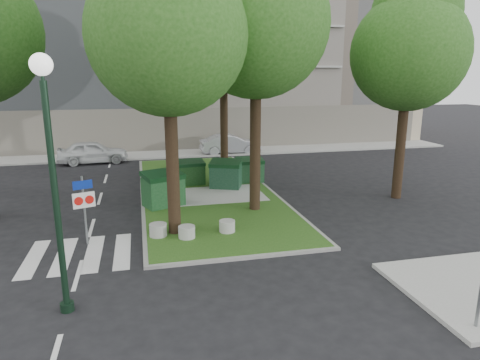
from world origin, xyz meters
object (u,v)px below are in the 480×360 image
object	(u,v)px
tree_median_far	(225,23)
dumpster_d	(250,170)
dumpster_c	(226,174)
tree_median_near_right	(258,10)
car_silver	(230,144)
bollard_mid	(187,232)
bollard_right	(227,226)
dumpster_b	(191,172)
street_lamp	(51,157)
tree_median_mid	(170,44)
litter_bin	(248,173)
car_white	(93,152)
dumpster_a	(163,189)
tree_street_right	(411,42)
bollard_left	(158,230)
traffic_sign_pole	(84,201)
tree_median_near_left	(170,19)

from	to	relation	value
tree_median_far	dumpster_d	xyz separation A→B (m)	(0.71, -2.93, -7.59)
tree_median_far	dumpster_c	size ratio (longest dim) A/B	6.62
tree_median_near_right	car_silver	xyz separation A→B (m)	(1.71, 13.32, -7.28)
bollard_mid	dumpster_d	bearing A→B (deg)	60.27
tree_median_near_right	bollard_right	bearing A→B (deg)	-125.92
dumpster_b	street_lamp	distance (m)	12.50
tree_median_mid	litter_bin	bearing A→B (deg)	3.25
tree_median_far	car_silver	distance (m)	9.70
street_lamp	bollard_mid	bearing A→B (deg)	48.91
tree_median_mid	dumpster_b	world-z (taller)	tree_median_mid
tree_median_mid	car_white	distance (m)	10.84
dumpster_a	dumpster_d	distance (m)	5.72
tree_median_mid	car_white	xyz separation A→B (m)	(-4.63, 7.56, -6.24)
tree_median_mid	tree_median_far	distance (m)	4.59
bollard_right	tree_street_right	bearing A→B (deg)	18.49
tree_median_mid	dumpster_c	size ratio (longest dim) A/B	5.55
tree_street_right	car_silver	size ratio (longest dim) A/B	2.34
tree_median_near_right	bollard_left	world-z (taller)	tree_median_near_right
tree_median_near_right	traffic_sign_pole	distance (m)	9.47
dumpster_c	car_silver	world-z (taller)	dumpster_c
dumpster_d	tree_street_right	bearing A→B (deg)	-33.48
traffic_sign_pole	car_silver	bearing A→B (deg)	43.43
dumpster_c	bollard_mid	size ratio (longest dim) A/B	3.11
dumpster_a	bollard_right	size ratio (longest dim) A/B	3.41
street_lamp	traffic_sign_pole	xyz separation A→B (m)	(0.03, 4.30, -2.28)
bollard_left	car_silver	distance (m)	16.69
bollard_left	dumpster_a	bearing A→B (deg)	83.48
tree_median_near_left	tree_street_right	size ratio (longest dim) A/B	1.05
car_silver	litter_bin	bearing A→B (deg)	174.12
car_silver	street_lamp	bearing A→B (deg)	157.21
street_lamp	traffic_sign_pole	distance (m)	4.87
tree_median_near_right	tree_median_far	size ratio (longest dim) A/B	0.96
dumpster_c	car_white	world-z (taller)	dumpster_c
tree_median_mid	bollard_mid	size ratio (longest dim) A/B	17.26
litter_bin	tree_median_mid	bearing A→B (deg)	-176.75
traffic_sign_pole	car_silver	world-z (taller)	traffic_sign_pole
dumpster_b	dumpster_d	xyz separation A→B (m)	(3.09, -0.18, 0.00)
tree_median_near_left	tree_median_mid	xyz separation A→B (m)	(0.50, 6.50, -0.34)
dumpster_b	litter_bin	distance (m)	3.03
dumpster_d	car_white	size ratio (longest dim) A/B	0.32
tree_median_near_left	dumpster_d	xyz separation A→B (m)	(4.41, 6.57, -6.59)
traffic_sign_pole	tree_median_near_left	bearing A→B (deg)	-14.25
bollard_right	street_lamp	world-z (taller)	street_lamp
tree_median_near_left	dumpster_c	size ratio (longest dim) A/B	5.85
traffic_sign_pole	car_white	bearing A→B (deg)	75.73
tree_street_right	dumpster_c	size ratio (longest dim) A/B	5.59
bollard_left	traffic_sign_pole	world-z (taller)	traffic_sign_pole
tree_median_near_left	dumpster_b	bearing A→B (deg)	78.92
dumpster_a	street_lamp	bearing A→B (deg)	-131.99
tree_median_far	car_silver	xyz separation A→B (m)	(1.51, 5.82, -7.61)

